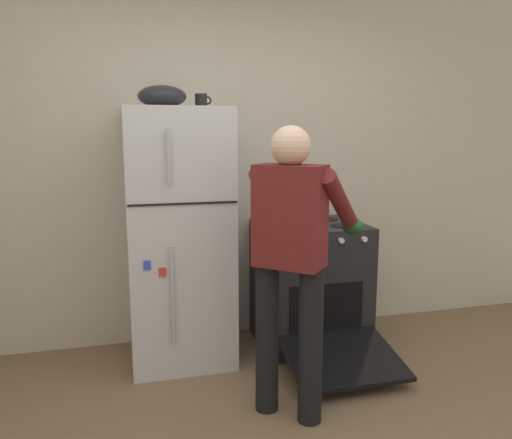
{
  "coord_description": "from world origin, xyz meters",
  "views": [
    {
      "loc": [
        -0.73,
        -1.84,
        1.57
      ],
      "look_at": [
        0.12,
        1.32,
        1.0
      ],
      "focal_mm": 35.69,
      "sensor_mm": 36.0,
      "label": 1
    }
  ],
  "objects_px": {
    "refrigerator": "(178,237)",
    "person_cook": "(293,246)",
    "red_pot": "(292,216)",
    "stove_range": "(310,285)",
    "coffee_mug": "(201,101)",
    "mixing_bowl": "(162,96)"
  },
  "relations": [
    {
      "from": "stove_range",
      "to": "person_cook",
      "type": "distance_m",
      "value": 1.11
    },
    {
      "from": "stove_range",
      "to": "mixing_bowl",
      "type": "height_order",
      "value": "mixing_bowl"
    },
    {
      "from": "refrigerator",
      "to": "red_pot",
      "type": "height_order",
      "value": "refrigerator"
    },
    {
      "from": "stove_range",
      "to": "coffee_mug",
      "type": "relative_size",
      "value": 10.81
    },
    {
      "from": "refrigerator",
      "to": "mixing_bowl",
      "type": "relative_size",
      "value": 5.5
    },
    {
      "from": "coffee_mug",
      "to": "red_pot",
      "type": "bearing_deg",
      "value": -9.19
    },
    {
      "from": "person_cook",
      "to": "stove_range",
      "type": "bearing_deg",
      "value": 62.75
    },
    {
      "from": "refrigerator",
      "to": "person_cook",
      "type": "xyz_separation_m",
      "value": [
        0.51,
        -0.89,
        0.1
      ]
    },
    {
      "from": "stove_range",
      "to": "mixing_bowl",
      "type": "xyz_separation_m",
      "value": [
        -1.04,
        0.02,
        1.35
      ]
    },
    {
      "from": "person_cook",
      "to": "red_pot",
      "type": "distance_m",
      "value": 0.89
    },
    {
      "from": "stove_range",
      "to": "person_cook",
      "type": "bearing_deg",
      "value": -117.25
    },
    {
      "from": "refrigerator",
      "to": "mixing_bowl",
      "type": "xyz_separation_m",
      "value": [
        -0.08,
        0.0,
        0.93
      ]
    },
    {
      "from": "red_pot",
      "to": "stove_range",
      "type": "bearing_deg",
      "value": 11.39
    },
    {
      "from": "mixing_bowl",
      "to": "stove_range",
      "type": "bearing_deg",
      "value": -0.98
    },
    {
      "from": "refrigerator",
      "to": "red_pot",
      "type": "distance_m",
      "value": 0.81
    },
    {
      "from": "person_cook",
      "to": "mixing_bowl",
      "type": "xyz_separation_m",
      "value": [
        -0.59,
        0.89,
        0.83
      ]
    },
    {
      "from": "coffee_mug",
      "to": "mixing_bowl",
      "type": "bearing_deg",
      "value": -169.22
    },
    {
      "from": "stove_range",
      "to": "red_pot",
      "type": "distance_m",
      "value": 0.56
    },
    {
      "from": "refrigerator",
      "to": "mixing_bowl",
      "type": "height_order",
      "value": "mixing_bowl"
    },
    {
      "from": "stove_range",
      "to": "coffee_mug",
      "type": "distance_m",
      "value": 1.54
    },
    {
      "from": "refrigerator",
      "to": "coffee_mug",
      "type": "relative_size",
      "value": 15.36
    },
    {
      "from": "refrigerator",
      "to": "person_cook",
      "type": "distance_m",
      "value": 1.03
    }
  ]
}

